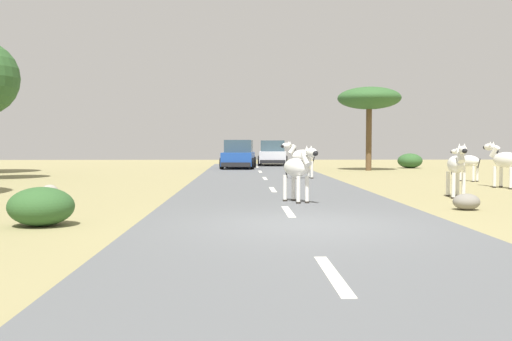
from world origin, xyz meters
TOP-DOWN VIEW (x-y plane):
  - ground_plane at (0.00, 0.00)m, footprint 90.00×90.00m
  - road at (-0.17, 0.00)m, footprint 6.00×64.00m
  - lane_markings at (-0.17, -1.00)m, footprint 0.16×56.00m
  - zebra_0 at (0.23, 3.94)m, footprint 0.89×1.44m
  - zebra_1 at (1.37, 13.79)m, footprint 1.61×0.94m
  - zebra_2 at (4.93, 5.53)m, footprint 0.58×1.65m
  - zebra_3 at (8.14, 12.68)m, footprint 0.94×1.34m
  - zebra_4 at (7.94, 9.00)m, footprint 0.84×1.67m
  - car_0 at (-1.34, 24.34)m, footprint 2.25×4.45m
  - car_1 at (1.03, 29.35)m, footprint 2.20×4.43m
  - tree_3 at (6.22, 22.21)m, footprint 3.65×3.65m
  - bush_0 at (-4.96, 0.29)m, footprint 1.22×1.10m
  - bush_2 at (9.60, 25.37)m, footprint 1.57×1.41m
  - rock_0 at (-6.68, 5.87)m, footprint 0.48×0.40m
  - rock_1 at (4.05, 2.64)m, footprint 0.62×0.55m

SIDE VIEW (x-z plane):
  - ground_plane at x=0.00m, z-range 0.00..0.00m
  - road at x=-0.17m, z-range 0.00..0.05m
  - lane_markings at x=-0.17m, z-range 0.05..0.06m
  - rock_0 at x=-6.68m, z-range 0.00..0.38m
  - rock_1 at x=4.05m, z-range 0.00..0.38m
  - bush_0 at x=-4.96m, z-range 0.00..0.73m
  - bush_2 at x=9.60m, z-range 0.00..0.94m
  - zebra_3 at x=8.14m, z-range 0.13..1.52m
  - car_0 at x=-1.34m, z-range -0.02..1.72m
  - car_1 at x=1.03m, z-range -0.02..1.72m
  - zebra_0 at x=0.23m, z-range 0.19..1.65m
  - zebra_2 at x=4.93m, z-range 0.15..1.71m
  - zebra_4 at x=7.94m, z-range 0.16..1.79m
  - zebra_1 at x=1.37m, z-range 0.21..1.82m
  - tree_3 at x=6.22m, z-range 1.72..6.55m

